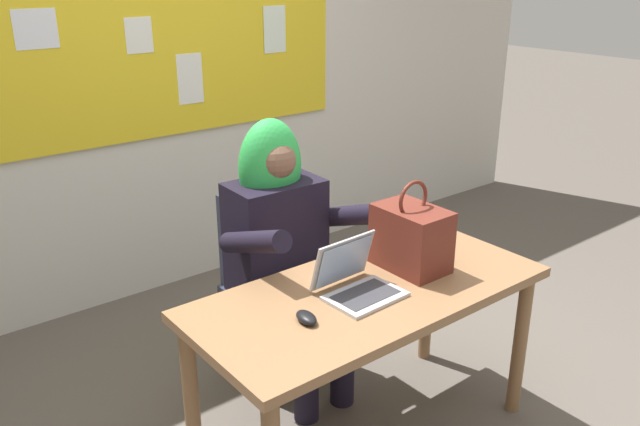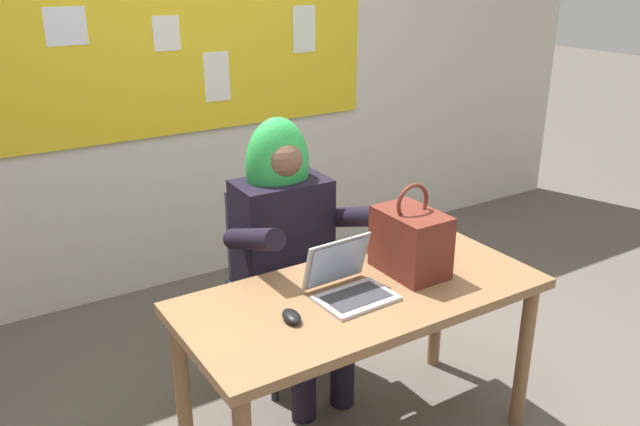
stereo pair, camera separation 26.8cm
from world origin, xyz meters
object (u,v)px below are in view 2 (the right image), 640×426
object	(u,v)px
laptop	(349,284)
handbag	(411,241)
chair_at_desk	(276,270)
desk_main	(362,312)
person_costumed	(289,234)
computer_mouse	(292,316)

from	to	relation	value
laptop	handbag	xyz separation A→B (m)	(0.32, 0.03, 0.09)
chair_at_desk	handbag	bearing A→B (deg)	19.77
desk_main	person_costumed	xyz separation A→B (m)	(-0.00, 0.56, 0.13)
person_costumed	handbag	world-z (taller)	person_costumed
desk_main	chair_at_desk	size ratio (longest dim) A/B	1.56
computer_mouse	handbag	distance (m)	0.62
handbag	desk_main	bearing A→B (deg)	-172.18
laptop	handbag	distance (m)	0.34
laptop	computer_mouse	distance (m)	0.28
laptop	handbag	size ratio (longest dim) A/B	0.78
desk_main	laptop	bearing A→B (deg)	179.49
desk_main	laptop	xyz separation A→B (m)	(-0.07, 0.00, 0.14)
chair_at_desk	handbag	xyz separation A→B (m)	(0.26, -0.66, 0.33)
chair_at_desk	person_costumed	world-z (taller)	person_costumed
chair_at_desk	desk_main	bearing A→B (deg)	-1.67
chair_at_desk	computer_mouse	bearing A→B (deg)	-26.62
person_costumed	laptop	size ratio (longest dim) A/B	4.30
computer_mouse	handbag	size ratio (longest dim) A/B	0.28
desk_main	computer_mouse	world-z (taller)	computer_mouse
person_costumed	computer_mouse	xyz separation A→B (m)	(-0.34, -0.61, -0.02)
desk_main	person_costumed	size ratio (longest dim) A/B	1.13
desk_main	handbag	world-z (taller)	handbag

